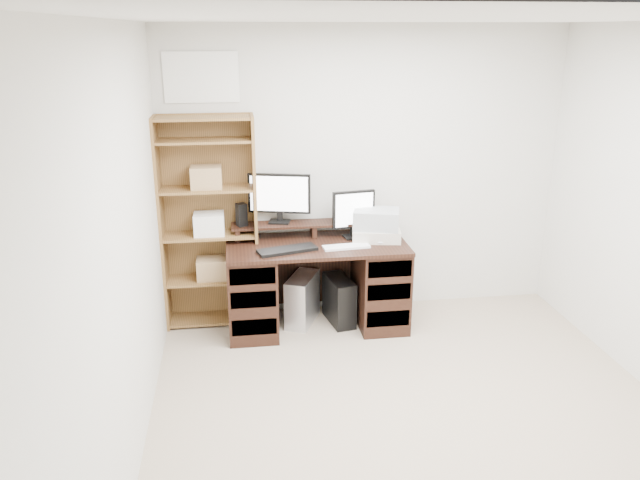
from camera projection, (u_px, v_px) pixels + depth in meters
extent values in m
cube|color=tan|center=(424.00, 436.00, 3.97)|extent=(3.50, 4.00, 0.02)
cube|color=white|center=(450.00, 16.00, 3.16)|extent=(3.50, 4.00, 0.02)
cube|color=silver|center=(364.00, 173.00, 5.45)|extent=(3.50, 0.02, 2.50)
cube|color=silver|center=(118.00, 265.00, 3.33)|extent=(0.02, 4.00, 2.50)
cube|color=white|center=(201.00, 77.00, 4.99)|extent=(0.60, 0.01, 0.40)
cube|color=black|center=(317.00, 245.00, 5.20)|extent=(1.50, 0.70, 0.03)
cube|color=black|center=(252.00, 290.00, 5.25)|extent=(0.40, 0.66, 0.72)
cube|color=black|center=(380.00, 283.00, 5.39)|extent=(0.40, 0.66, 0.72)
cube|color=black|center=(312.00, 268.00, 5.62)|extent=(1.48, 0.02, 0.65)
cube|color=black|center=(254.00, 327.00, 5.00)|extent=(0.36, 0.01, 0.14)
cube|color=black|center=(253.00, 300.00, 4.92)|extent=(0.36, 0.01, 0.14)
cube|color=black|center=(252.00, 276.00, 4.86)|extent=(0.36, 0.01, 0.14)
cube|color=black|center=(388.00, 319.00, 5.14)|extent=(0.36, 0.01, 0.14)
cube|color=black|center=(389.00, 292.00, 5.07)|extent=(0.36, 0.01, 0.14)
cube|color=black|center=(390.00, 269.00, 5.00)|extent=(0.36, 0.01, 0.14)
cube|color=black|center=(238.00, 233.00, 5.30)|extent=(0.04, 0.20, 0.10)
cube|color=black|center=(313.00, 230.00, 5.38)|extent=(0.04, 0.20, 0.10)
cube|color=black|center=(387.00, 227.00, 5.47)|extent=(0.04, 0.20, 0.10)
cube|color=black|center=(313.00, 223.00, 5.36)|extent=(1.40, 0.22, 0.02)
cube|color=black|center=(279.00, 222.00, 5.35)|extent=(0.20, 0.17, 0.02)
cube|color=black|center=(280.00, 215.00, 5.35)|extent=(0.05, 0.04, 0.10)
cube|color=black|center=(279.00, 193.00, 5.29)|extent=(0.53, 0.16, 0.34)
cube|color=white|center=(279.00, 194.00, 5.27)|extent=(0.48, 0.12, 0.30)
cube|color=black|center=(354.00, 237.00, 5.35)|extent=(0.20, 0.16, 0.02)
cube|color=black|center=(353.00, 230.00, 5.35)|extent=(0.05, 0.04, 0.10)
cube|color=black|center=(354.00, 209.00, 5.29)|extent=(0.37, 0.09, 0.32)
cube|color=white|center=(354.00, 210.00, 5.27)|extent=(0.33, 0.05, 0.28)
cube|color=black|center=(241.00, 215.00, 5.23)|extent=(0.10, 0.10, 0.19)
cube|color=black|center=(287.00, 250.00, 5.01)|extent=(0.51, 0.28, 0.03)
cube|color=white|center=(346.00, 247.00, 5.09)|extent=(0.39, 0.15, 0.02)
ellipsoid|color=silver|center=(381.00, 242.00, 5.18)|extent=(0.10, 0.07, 0.04)
cube|color=beige|center=(376.00, 234.00, 5.29)|extent=(0.44, 0.36, 0.10)
cube|color=#A3A9AE|center=(376.00, 219.00, 5.24)|extent=(0.43, 0.36, 0.16)
cube|color=silver|center=(302.00, 299.00, 5.43)|extent=(0.35, 0.47, 0.43)
cube|color=black|center=(339.00, 300.00, 5.44)|extent=(0.25, 0.43, 0.41)
cube|color=#19FF33|center=(347.00, 300.00, 5.23)|extent=(0.01, 0.01, 0.01)
cube|color=brown|center=(162.00, 226.00, 5.16)|extent=(0.02, 0.30, 1.80)
cube|color=brown|center=(256.00, 222.00, 5.27)|extent=(0.02, 0.30, 1.80)
cube|color=brown|center=(210.00, 219.00, 5.35)|extent=(0.80, 0.01, 1.80)
cube|color=brown|center=(215.00, 318.00, 5.50)|extent=(0.75, 0.28, 0.02)
cube|color=brown|center=(212.00, 279.00, 5.38)|extent=(0.75, 0.28, 0.02)
cube|color=brown|center=(210.00, 235.00, 5.25)|extent=(0.75, 0.28, 0.02)
cube|color=brown|center=(207.00, 189.00, 5.12)|extent=(0.75, 0.28, 0.02)
cube|color=brown|center=(204.00, 141.00, 4.99)|extent=(0.75, 0.28, 0.02)
cube|color=brown|center=(203.00, 118.00, 4.93)|extent=(0.75, 0.28, 0.02)
cube|color=#A07F54|center=(212.00, 268.00, 5.34)|extent=(0.25, 0.20, 0.18)
cube|color=white|center=(209.00, 224.00, 5.22)|extent=(0.25, 0.20, 0.18)
cube|color=#A07F54|center=(206.00, 177.00, 5.09)|extent=(0.25, 0.20, 0.18)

